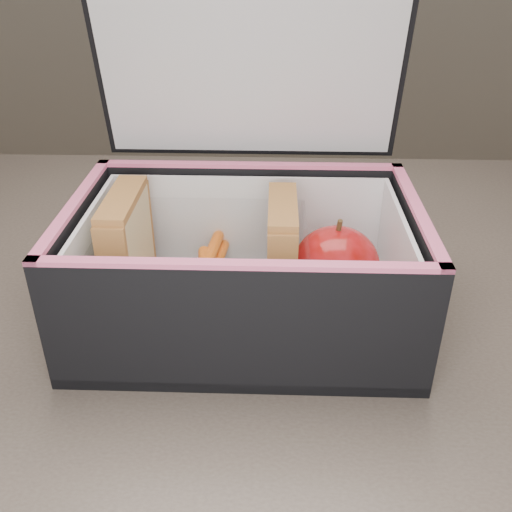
% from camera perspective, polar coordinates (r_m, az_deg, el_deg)
% --- Properties ---
extents(kitchen_table, '(1.20, 0.80, 0.75)m').
position_cam_1_polar(kitchen_table, '(0.65, -1.76, -10.28)').
color(kitchen_table, '#61544A').
rests_on(kitchen_table, ground).
extents(lunch_bag, '(0.31, 0.25, 0.31)m').
position_cam_1_polar(lunch_bag, '(0.52, -1.11, -0.03)').
color(lunch_bag, black).
rests_on(lunch_bag, kitchen_table).
extents(plastic_tub, '(0.19, 0.14, 0.08)m').
position_cam_1_polar(plastic_tub, '(0.54, -5.09, -0.96)').
color(plastic_tub, white).
rests_on(plastic_tub, lunch_bag).
extents(sandwich_left, '(0.03, 0.10, 0.11)m').
position_cam_1_polar(sandwich_left, '(0.54, -12.69, 0.76)').
color(sandwich_left, '#CDBB7C').
rests_on(sandwich_left, plastic_tub).
extents(sandwich_right, '(0.03, 0.09, 0.10)m').
position_cam_1_polar(sandwich_right, '(0.53, 2.58, 0.31)').
color(sandwich_right, '#CDBB7C').
rests_on(sandwich_right, plastic_tub).
extents(carrot_sticks, '(0.05, 0.15, 0.03)m').
position_cam_1_polar(carrot_sticks, '(0.56, -5.18, -2.16)').
color(carrot_sticks, '#DA571B').
rests_on(carrot_sticks, plastic_tub).
extents(paper_napkin, '(0.08, 0.09, 0.01)m').
position_cam_1_polar(paper_napkin, '(0.55, 8.29, -4.55)').
color(paper_napkin, white).
rests_on(paper_napkin, lunch_bag).
extents(red_apple, '(0.10, 0.10, 0.08)m').
position_cam_1_polar(red_apple, '(0.53, 8.00, -0.96)').
color(red_apple, '#860900').
rests_on(red_apple, paper_napkin).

